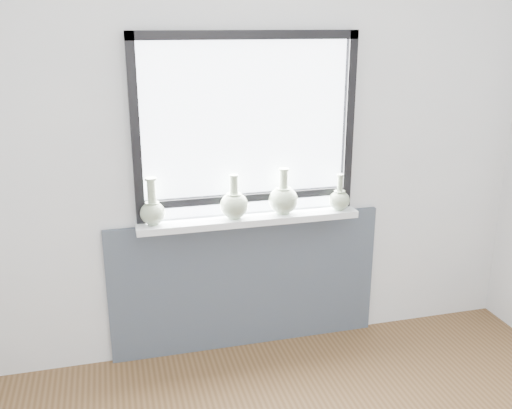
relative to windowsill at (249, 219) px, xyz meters
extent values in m
cube|color=silver|center=(0.00, 0.10, 0.42)|extent=(3.60, 0.02, 2.60)
cube|color=#414B55|center=(0.00, 0.07, -0.45)|extent=(1.70, 0.03, 0.86)
cube|color=white|center=(0.00, 0.00, 0.00)|extent=(1.32, 0.18, 0.04)
cube|color=black|center=(-0.62, 0.05, 0.55)|extent=(0.05, 0.06, 1.05)
cube|color=black|center=(0.62, 0.05, 0.55)|extent=(0.05, 0.06, 1.05)
cube|color=black|center=(0.00, 0.05, 1.04)|extent=(1.30, 0.06, 0.05)
cube|color=black|center=(0.00, 0.05, 0.12)|extent=(1.20, 0.05, 0.04)
cube|color=white|center=(0.00, 0.08, 0.52)|extent=(1.20, 0.01, 1.00)
cylinder|color=#9EB191|center=(-0.56, 0.00, 0.02)|extent=(0.06, 0.06, 0.01)
ellipsoid|color=#9EB191|center=(-0.56, 0.00, 0.09)|extent=(0.14, 0.14, 0.13)
cone|color=#9EB191|center=(-0.56, 0.00, 0.14)|extent=(0.08, 0.08, 0.03)
cylinder|color=#9EB191|center=(-0.56, 0.00, 0.21)|extent=(0.05, 0.05, 0.15)
cylinder|color=#9EB191|center=(-0.56, 0.00, 0.29)|extent=(0.07, 0.07, 0.01)
cylinder|color=#9EB191|center=(-0.09, -0.01, 0.02)|extent=(0.07, 0.07, 0.01)
ellipsoid|color=#9EB191|center=(-0.09, -0.01, 0.10)|extent=(0.17, 0.17, 0.15)
cone|color=#9EB191|center=(-0.09, -0.01, 0.15)|extent=(0.09, 0.09, 0.03)
cylinder|color=#9EB191|center=(-0.09, -0.01, 0.21)|extent=(0.05, 0.05, 0.12)
cylinder|color=#9EB191|center=(-0.09, -0.01, 0.27)|extent=(0.05, 0.05, 0.01)
cylinder|color=#9EB191|center=(0.21, 0.00, 0.02)|extent=(0.08, 0.08, 0.01)
ellipsoid|color=#9EB191|center=(0.21, 0.00, 0.10)|extent=(0.18, 0.18, 0.16)
cone|color=#9EB191|center=(0.21, 0.00, 0.16)|extent=(0.10, 0.10, 0.03)
cylinder|color=#9EB191|center=(0.21, 0.00, 0.22)|extent=(0.05, 0.05, 0.13)
cylinder|color=#9EB191|center=(0.21, 0.00, 0.29)|extent=(0.07, 0.07, 0.01)
cylinder|color=#9EB191|center=(0.56, -0.02, 0.02)|extent=(0.06, 0.06, 0.01)
ellipsoid|color=#9EB191|center=(0.56, -0.02, 0.08)|extent=(0.13, 0.13, 0.12)
cone|color=#9EB191|center=(0.56, -0.02, 0.12)|extent=(0.07, 0.07, 0.03)
cylinder|color=#9EB191|center=(0.56, -0.02, 0.18)|extent=(0.03, 0.03, 0.11)
cylinder|color=#9EB191|center=(0.56, -0.02, 0.24)|extent=(0.04, 0.04, 0.01)
camera|label=1|loc=(-0.77, -3.09, 1.11)|focal=40.00mm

